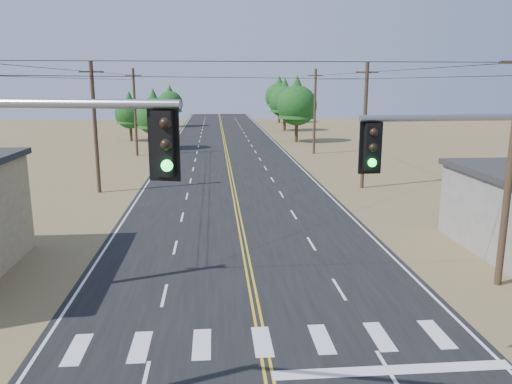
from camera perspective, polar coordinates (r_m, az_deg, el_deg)
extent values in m
cube|color=black|center=(38.01, -2.47, -0.39)|extent=(15.00, 200.00, 0.02)
cylinder|color=#4C3826|center=(40.21, -17.90, 6.93)|extent=(0.30, 0.30, 10.00)
cube|color=#4C3826|center=(40.06, -18.31, 12.92)|extent=(1.80, 0.12, 0.12)
cylinder|color=#4C3826|center=(59.81, -13.65, 8.80)|extent=(0.30, 0.30, 10.00)
cube|color=#4C3826|center=(59.72, -13.86, 12.82)|extent=(1.80, 0.12, 0.12)
cylinder|color=#4C3826|center=(22.74, 27.05, 2.36)|extent=(0.30, 0.30, 10.00)
cylinder|color=#4C3826|center=(40.97, 12.30, 7.34)|extent=(0.30, 0.30, 10.00)
cube|color=#4C3826|center=(40.83, 12.58, 13.22)|extent=(1.80, 0.12, 0.12)
cylinder|color=#4C3826|center=(60.33, 6.73, 9.09)|extent=(0.30, 0.30, 10.00)
cube|color=#4C3826|center=(60.23, 6.83, 13.08)|extent=(1.80, 0.12, 0.12)
cylinder|color=gray|center=(10.88, -24.37, 9.21)|extent=(5.98, 1.69, 0.18)
cube|color=black|center=(9.71, -10.43, 5.48)|extent=(0.47, 0.43, 1.25)
sphere|color=black|center=(9.47, -10.33, 7.72)|extent=(0.23, 0.23, 0.23)
sphere|color=black|center=(9.51, -10.23, 5.34)|extent=(0.23, 0.23, 0.23)
sphere|color=#0CE533|center=(9.56, -10.14, 2.99)|extent=(0.23, 0.23, 0.23)
cylinder|color=gray|center=(14.05, 24.85, 7.75)|extent=(6.67, 0.51, 0.17)
cube|color=black|center=(12.76, 13.01, 5.08)|extent=(0.39, 0.34, 1.17)
sphere|color=black|center=(12.54, 13.31, 6.65)|extent=(0.21, 0.21, 0.21)
sphere|color=black|center=(12.58, 13.23, 4.96)|extent=(0.21, 0.21, 0.21)
sphere|color=#0CE533|center=(12.63, 13.15, 3.28)|extent=(0.21, 0.21, 0.21)
cylinder|color=#3F2D1E|center=(65.21, -11.47, 5.99)|extent=(0.47, 0.47, 2.78)
cone|color=#133F12|center=(64.91, -11.62, 9.38)|extent=(4.32, 4.32, 4.94)
sphere|color=#133F12|center=(64.96, -11.58, 8.49)|extent=(4.63, 4.63, 4.63)
cylinder|color=#3F2D1E|center=(75.68, -14.10, 6.66)|extent=(0.41, 0.41, 2.60)
cone|color=#133F12|center=(75.42, -14.25, 9.39)|extent=(4.04, 4.04, 4.62)
sphere|color=#133F12|center=(75.47, -14.21, 8.68)|extent=(4.33, 4.33, 4.33)
cylinder|color=#3F2D1E|center=(98.32, -9.73, 8.19)|extent=(0.47, 0.47, 2.90)
cone|color=#133F12|center=(98.11, -9.82, 10.53)|extent=(4.51, 4.51, 5.15)
sphere|color=#133F12|center=(98.15, -9.80, 9.92)|extent=(4.83, 4.83, 4.83)
cylinder|color=#3F2D1E|center=(72.27, 4.64, 7.05)|extent=(0.49, 0.49, 3.41)
cone|color=#133F12|center=(71.98, 4.71, 10.81)|extent=(5.30, 5.30, 6.06)
sphere|color=#133F12|center=(72.02, 4.69, 9.83)|extent=(5.68, 5.68, 5.68)
cylinder|color=#3F2D1E|center=(88.98, 3.28, 8.06)|extent=(0.50, 0.50, 3.33)
cone|color=#133F12|center=(88.75, 3.32, 11.04)|extent=(5.18, 5.18, 5.92)
sphere|color=#133F12|center=(88.79, 3.31, 10.26)|extent=(5.55, 5.55, 5.55)
cylinder|color=#3F2D1E|center=(106.89, 2.66, 8.86)|extent=(0.48, 0.48, 3.54)
cone|color=#133F12|center=(106.70, 2.68, 11.49)|extent=(5.51, 5.51, 6.29)
sphere|color=#133F12|center=(106.73, 2.68, 10.81)|extent=(5.90, 5.90, 5.90)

